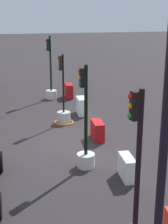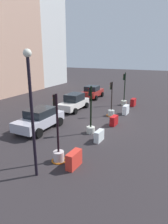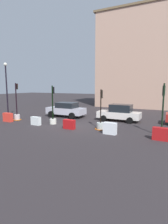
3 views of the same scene
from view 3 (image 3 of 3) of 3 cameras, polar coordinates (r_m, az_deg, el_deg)
ground_plane at (r=16.30m, az=-2.88°, el=-4.56°), size 120.00×120.00×0.00m
traffic_light_0 at (r=20.54m, az=-19.98°, el=-0.34°), size 0.82×0.82×3.85m
traffic_light_1 at (r=17.58m, az=-9.56°, el=-1.19°), size 0.63×0.63×3.58m
traffic_light_2 at (r=15.31m, az=5.14°, el=-3.54°), size 0.93×0.93×3.29m
traffic_light_3 at (r=14.25m, az=22.90°, el=-3.93°), size 0.65×0.65×3.75m
construction_barrier_0 at (r=20.00m, az=-22.43°, el=-1.52°), size 1.08×0.46×0.88m
construction_barrier_1 at (r=17.47m, az=-14.63°, el=-2.68°), size 0.98×0.40×0.76m
construction_barrier_2 at (r=15.45m, az=-4.60°, el=-3.81°), size 1.01×0.45×0.78m
construction_barrier_3 at (r=13.89m, az=8.01°, el=-5.03°), size 1.00×0.47×0.88m
construction_barrier_4 at (r=13.27m, az=22.55°, el=-6.27°), size 1.02×0.47×0.85m
car_silver_hatchback at (r=21.35m, az=-5.54°, el=0.77°), size 4.45×2.23×1.67m
car_white_van at (r=19.12m, az=10.90°, el=-0.27°), size 4.28×2.06×1.71m
building_main_facade at (r=33.57m, az=20.15°, el=14.87°), size 17.52×8.31×15.56m
street_lamp_post at (r=21.72m, az=-22.82°, el=7.86°), size 0.36×0.36×6.00m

